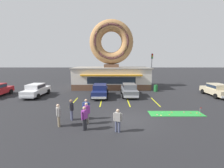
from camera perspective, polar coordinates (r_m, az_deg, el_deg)
ground_plane at (r=11.97m, az=6.15°, el=-13.40°), size 160.00×160.00×0.00m
donut_shop_building at (r=24.94m, az=-0.29°, el=7.25°), size 12.30×6.75×10.96m
putting_mat at (r=14.22m, az=23.06°, el=-10.34°), size 4.56×1.31×0.03m
mini_donut_near_left at (r=14.78m, az=30.55°, el=-10.02°), size 0.13×0.13×0.04m
mini_donut_near_right at (r=14.76m, az=25.67°, el=-9.67°), size 0.13×0.13×0.04m
mini_donut_mid_left at (r=15.05m, az=29.55°, el=-9.61°), size 0.13×0.13×0.04m
mini_donut_mid_centre at (r=14.85m, az=27.75°, el=-9.71°), size 0.13×0.13×0.04m
mini_donut_mid_right at (r=13.29m, az=18.15°, el=-11.26°), size 0.13×0.13×0.04m
mini_donut_far_left at (r=13.35m, az=16.78°, el=-11.10°), size 0.13×0.13×0.04m
mini_donut_far_centre at (r=14.30m, az=21.78°, el=-10.00°), size 0.13×0.13×0.04m
mini_donut_far_right at (r=13.70m, az=21.01°, el=-10.80°), size 0.13×0.13×0.04m
golf_ball at (r=14.00m, az=18.53°, el=-10.21°), size 0.04×0.04×0.04m
putting_flag_pin at (r=14.99m, az=30.57°, el=-8.20°), size 0.13×0.01×0.55m
car_navy at (r=18.73m, az=-4.64°, el=-2.28°), size 2.01×4.57×1.60m
car_grey at (r=19.21m, az=6.49°, el=-2.01°), size 2.01×4.57×1.60m
car_champagne at (r=23.10m, az=34.90°, el=-1.73°), size 2.07×4.60×1.60m
car_white at (r=21.21m, az=-26.97°, el=-1.91°), size 2.07×4.60×1.60m
pedestrian_blue_sweater_man at (r=11.04m, az=-9.74°, el=-10.59°), size 0.45×0.45×1.59m
pedestrian_hooded_kid at (r=10.19m, az=-10.48°, el=-12.29°), size 0.39×0.54×1.60m
pedestrian_leather_jacket_man at (r=9.76m, az=2.14°, el=-13.37°), size 0.57×0.34×1.54m
pedestrian_clipboard_woman at (r=12.00m, az=-15.30°, el=-9.07°), size 0.40×0.53×1.62m
pedestrian_beanie_man at (r=11.15m, az=-19.80°, el=-10.77°), size 0.39×0.54×1.61m
pedestrian_crossing_woman at (r=11.86m, az=-9.85°, el=-9.08°), size 0.59×0.28×1.63m
trash_bin at (r=22.84m, az=16.27°, el=-1.49°), size 0.57×0.57×0.97m
traffic_light_pole at (r=29.37m, az=14.80°, el=7.19°), size 0.28×0.47×5.80m
parking_stripe_far_left at (r=17.16m, az=-14.34°, el=-6.60°), size 0.12×3.60×0.01m
parking_stripe_left at (r=16.68m, az=-4.23°, el=-6.79°), size 0.12×3.60×0.01m
parking_stripe_mid_left at (r=16.73m, az=6.15°, el=-6.77°), size 0.12×3.60×0.01m
parking_stripe_centre at (r=17.31m, az=16.13°, el=-6.54°), size 0.12×3.60×0.01m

